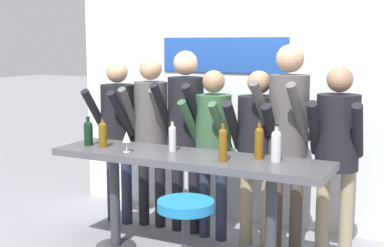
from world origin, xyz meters
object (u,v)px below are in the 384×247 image
at_px(person_far_right, 337,142).
at_px(wine_bottle_1, 223,143).
at_px(bar_stool, 186,235).
at_px(wine_bottle_5, 276,144).
at_px(wine_bottle_2, 103,133).
at_px(person_right, 288,124).
at_px(wine_glass_0, 126,138).
at_px(wine_bottle_4, 172,137).
at_px(wine_bottle_0, 259,141).
at_px(person_center, 213,136).
at_px(person_left, 151,122).
at_px(wine_bottle_3, 88,132).
at_px(tasting_table, 187,172).
at_px(person_far_left, 117,124).
at_px(person_center_left, 185,121).
at_px(person_center_right, 258,140).

distance_m(person_far_right, wine_bottle_1, 1.02).
xyz_separation_m(bar_stool, wine_bottle_5, (0.41, 0.73, 0.57)).
bearing_deg(wine_bottle_2, person_right, 22.98).
bearing_deg(wine_glass_0, person_right, 31.56).
relative_size(wine_bottle_4, wine_bottle_5, 0.92).
relative_size(person_right, wine_bottle_4, 6.76).
bearing_deg(wine_bottle_0, person_center, 141.86).
relative_size(bar_stool, person_left, 0.44).
xyz_separation_m(wine_bottle_2, wine_bottle_3, (-0.16, 0.01, -0.00)).
height_order(tasting_table, person_far_left, person_far_left).
xyz_separation_m(bar_stool, wine_bottle_4, (-0.50, 0.72, 0.55)).
xyz_separation_m(bar_stool, wine_bottle_2, (-1.14, 0.61, 0.55)).
relative_size(person_left, person_center_left, 0.96).
xyz_separation_m(person_far_right, wine_bottle_0, (-0.51, -0.49, 0.05)).
height_order(wine_bottle_1, wine_glass_0, wine_bottle_1).
xyz_separation_m(wine_bottle_0, wine_bottle_5, (0.15, -0.03, -0.00)).
bearing_deg(bar_stool, person_left, 129.32).
bearing_deg(wine_bottle_0, wine_glass_0, -167.22).
bearing_deg(wine_bottle_4, wine_bottle_1, -17.72).
bearing_deg(bar_stool, person_center_right, 86.83).
height_order(person_center, person_right, person_right).
height_order(person_far_left, wine_glass_0, person_far_left).
bearing_deg(wine_glass_0, wine_bottle_2, 163.54).
height_order(wine_bottle_2, wine_glass_0, wine_bottle_2).
bearing_deg(bar_stool, wine_bottle_1, 85.64).
bearing_deg(wine_bottle_4, wine_bottle_2, -169.68).
relative_size(wine_bottle_0, wine_bottle_5, 1.05).
bearing_deg(person_far_right, bar_stool, -126.58).
xyz_separation_m(person_center_left, wine_bottle_1, (0.72, -0.75, -0.03)).
bearing_deg(person_right, person_far_right, 9.87).
bearing_deg(wine_bottle_3, wine_bottle_0, 5.42).
bearing_deg(wine_bottle_0, person_left, 157.87).
bearing_deg(person_far_right, wine_bottle_2, -166.21).
xyz_separation_m(person_center_right, person_far_right, (0.70, -0.01, 0.04)).
distance_m(tasting_table, person_far_right, 1.28).
relative_size(bar_stool, person_center_left, 0.43).
distance_m(person_right, wine_bottle_4, 1.00).
relative_size(tasting_table, person_center_left, 1.33).
distance_m(tasting_table, wine_bottle_5, 0.79).
bearing_deg(bar_stool, wine_bottle_3, 154.86).
bearing_deg(wine_bottle_5, person_center_left, 152.29).
xyz_separation_m(person_center_right, wine_bottle_3, (-1.38, -0.65, 0.07)).
distance_m(bar_stool, person_far_right, 1.56).
bearing_deg(wine_bottle_5, wine_bottle_1, -154.43).
distance_m(tasting_table, wine_bottle_2, 0.86).
bearing_deg(person_center_right, person_left, 179.11).
relative_size(tasting_table, person_center, 1.48).
relative_size(tasting_table, wine_bottle_2, 8.90).
bearing_deg(wine_bottle_4, person_center_left, 107.08).
height_order(person_far_left, wine_bottle_2, person_far_left).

